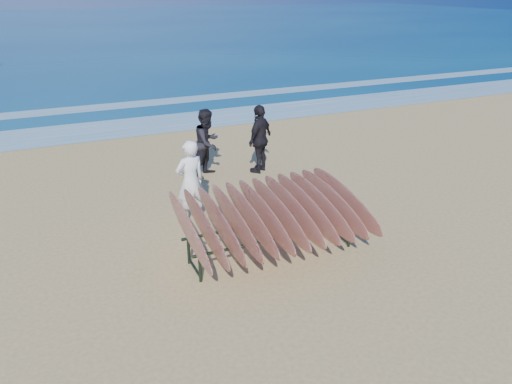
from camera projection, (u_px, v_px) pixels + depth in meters
ground at (274, 254)px, 9.25m from camera, size 120.00×120.00×0.00m
ocean at (57, 28)px, 55.51m from camera, size 160.00×160.00×0.00m
foam_near at (150, 125)px, 17.66m from camera, size 160.00×160.00×0.00m
foam_far at (130, 105)px, 20.61m from camera, size 160.00×160.00×0.00m
surfboard_rack at (272, 214)px, 8.92m from camera, size 3.20×2.49×1.29m
person_white at (190, 181)px, 10.29m from camera, size 0.70×0.52×1.75m
person_dark_a at (208, 143)px, 12.76m from camera, size 1.08×1.05×1.75m
person_dark_b at (260, 139)px, 12.99m from camera, size 1.11×0.99×1.80m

